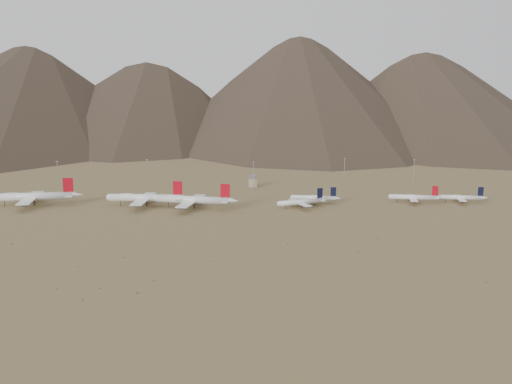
{
  "coord_description": "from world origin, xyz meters",
  "views": [
    {
      "loc": [
        19.58,
        -428.24,
        96.4
      ],
      "look_at": [
        30.98,
        30.0,
        11.51
      ],
      "focal_mm": 40.0,
      "sensor_mm": 36.0,
      "label": 1
    }
  ],
  "objects_px": {
    "widebody_centre": "(146,198)",
    "narrowbody_b": "(315,198)",
    "widebody_east": "(193,200)",
    "control_tower": "(253,181)",
    "widebody_west": "(33,196)",
    "narrowbody_a": "(302,202)"
  },
  "relations": [
    {
      "from": "narrowbody_a",
      "to": "control_tower",
      "type": "relative_size",
      "value": 3.61
    },
    {
      "from": "widebody_centre",
      "to": "narrowbody_b",
      "type": "height_order",
      "value": "widebody_centre"
    },
    {
      "from": "widebody_west",
      "to": "widebody_centre",
      "type": "distance_m",
      "value": 93.26
    },
    {
      "from": "widebody_west",
      "to": "widebody_centre",
      "type": "height_order",
      "value": "widebody_west"
    },
    {
      "from": "narrowbody_b",
      "to": "control_tower",
      "type": "distance_m",
      "value": 95.31
    },
    {
      "from": "narrowbody_a",
      "to": "narrowbody_b",
      "type": "height_order",
      "value": "narrowbody_a"
    },
    {
      "from": "widebody_centre",
      "to": "widebody_east",
      "type": "bearing_deg",
      "value": -9.86
    },
    {
      "from": "widebody_east",
      "to": "narrowbody_b",
      "type": "height_order",
      "value": "widebody_east"
    },
    {
      "from": "widebody_centre",
      "to": "widebody_west",
      "type": "bearing_deg",
      "value": -178.8
    },
    {
      "from": "widebody_east",
      "to": "narrowbody_a",
      "type": "distance_m",
      "value": 87.79
    },
    {
      "from": "widebody_east",
      "to": "control_tower",
      "type": "bearing_deg",
      "value": 75.57
    },
    {
      "from": "widebody_west",
      "to": "narrowbody_a",
      "type": "height_order",
      "value": "widebody_west"
    },
    {
      "from": "widebody_centre",
      "to": "widebody_east",
      "type": "relative_size",
      "value": 1.01
    },
    {
      "from": "widebody_west",
      "to": "narrowbody_b",
      "type": "xyz_separation_m",
      "value": [
        233.13,
        4.17,
        -3.13
      ]
    },
    {
      "from": "widebody_centre",
      "to": "control_tower",
      "type": "xyz_separation_m",
      "value": [
        89.35,
        89.58,
        -1.88
      ]
    },
    {
      "from": "narrowbody_a",
      "to": "narrowbody_b",
      "type": "xyz_separation_m",
      "value": [
        12.71,
        17.78,
        -0.29
      ]
    },
    {
      "from": "widebody_centre",
      "to": "narrowbody_b",
      "type": "distance_m",
      "value": 140.3
    },
    {
      "from": "widebody_east",
      "to": "narrowbody_b",
      "type": "relative_size",
      "value": 1.64
    },
    {
      "from": "widebody_centre",
      "to": "widebody_east",
      "type": "xyz_separation_m",
      "value": [
        39.53,
        -9.8,
        -0.0
      ]
    },
    {
      "from": "widebody_west",
      "to": "widebody_east",
      "type": "bearing_deg",
      "value": -13.86
    },
    {
      "from": "widebody_centre",
      "to": "narrowbody_b",
      "type": "relative_size",
      "value": 1.66
    },
    {
      "from": "narrowbody_a",
      "to": "narrowbody_b",
      "type": "bearing_deg",
      "value": 33.93
    }
  ]
}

